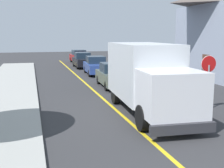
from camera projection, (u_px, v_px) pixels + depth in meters
The scene contains 7 objects.
centre_line_yellow at pixel (113, 107), 14.60m from camera, with size 0.16×56.00×0.01m, color gold.
box_truck at pixel (147, 75), 13.46m from camera, with size 2.81×7.31×3.20m.
parked_car_near at pixel (113, 76), 20.36m from camera, with size 1.98×4.47×1.67m.
parked_car_mid at pixel (96, 66), 26.73m from camera, with size 2.00×4.48×1.67m.
parked_car_far at pixel (83, 60), 32.40m from camera, with size 1.82×4.41×1.67m.
parked_car_furthest at pixel (79, 57), 37.90m from camera, with size 2.00×4.48×1.67m.
stop_sign at pixel (208, 72), 13.77m from camera, with size 0.80×0.10×2.65m.
Camera 1 is at (-3.85, -3.67, 3.60)m, focal length 46.62 mm.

